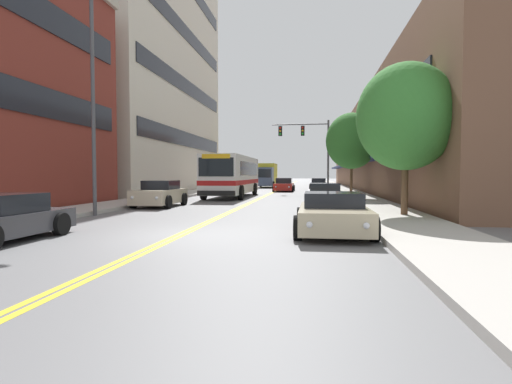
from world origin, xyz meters
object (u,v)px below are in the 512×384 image
object	(u,v)px
car_champagne_parked_left_near	(160,194)
street_tree_right_mid	(352,141)
car_beige_parked_right_foreground	(333,214)
car_white_parked_right_mid	(325,195)
street_tree_right_near	(406,117)
car_slate_blue_parked_right_far	(318,185)
street_tree_right_far	(351,152)
car_red_moving_lead	(284,185)
traffic_signal_mast	(309,142)
city_bus	(233,174)
street_lamp_left_near	(99,83)
box_truck	(267,175)
car_silver_parked_left_far	(238,185)

from	to	relation	value
car_champagne_parked_left_near	street_tree_right_mid	world-z (taller)	street_tree_right_mid
car_champagne_parked_left_near	car_beige_parked_right_foreground	size ratio (longest dim) A/B	0.97
car_white_parked_right_mid	street_tree_right_mid	bearing A→B (deg)	69.81
car_champagne_parked_left_near	street_tree_right_near	xyz separation A→B (m)	(11.69, -4.26, 3.31)
car_slate_blue_parked_right_far	car_champagne_parked_left_near	bearing A→B (deg)	-110.08
street_tree_right_far	street_tree_right_mid	bearing A→B (deg)	-95.33
car_red_moving_lead	street_tree_right_near	distance (m)	25.39
traffic_signal_mast	car_champagne_parked_left_near	bearing A→B (deg)	-114.43
city_bus	car_champagne_parked_left_near	bearing A→B (deg)	-101.89
car_slate_blue_parked_right_far	car_red_moving_lead	xyz separation A→B (m)	(-3.52, -3.98, 0.02)
car_slate_blue_parked_right_far	street_lamp_left_near	xyz separation A→B (m)	(-9.47, -28.98, 4.90)
box_truck	street_tree_right_mid	xyz separation A→B (m)	(8.67, -25.80, 2.35)
car_champagne_parked_left_near	car_white_parked_right_mid	distance (m)	8.98
traffic_signal_mast	car_silver_parked_left_far	bearing A→B (deg)	143.43
car_white_parked_right_mid	street_tree_right_near	distance (m)	7.55
car_champagne_parked_left_near	car_beige_parked_right_foreground	bearing A→B (deg)	-44.84
street_lamp_left_near	traffic_signal_mast	bearing A→B (deg)	69.01
street_lamp_left_near	street_tree_right_far	distance (m)	26.13
car_beige_parked_right_foreground	traffic_signal_mast	bearing A→B (deg)	91.99
car_silver_parked_left_far	car_slate_blue_parked_right_far	world-z (taller)	car_slate_blue_parked_right_far
city_bus	car_white_parked_right_mid	xyz separation A→B (m)	(6.75, -7.84, -1.15)
car_slate_blue_parked_right_far	street_tree_right_near	bearing A→B (deg)	-84.18
car_slate_blue_parked_right_far	street_tree_right_near	size ratio (longest dim) A/B	0.74
street_tree_right_mid	car_white_parked_right_mid	bearing A→B (deg)	-110.19
car_champagne_parked_left_near	traffic_signal_mast	bearing A→B (deg)	65.57
street_tree_right_far	city_bus	bearing A→B (deg)	-139.33
car_beige_parked_right_foreground	street_tree_right_far	bearing A→B (deg)	83.53
city_bus	car_beige_parked_right_foreground	world-z (taller)	city_bus
car_beige_parked_right_foreground	box_truck	xyz separation A→B (m)	(-6.66, 41.56, 1.05)
traffic_signal_mast	car_white_parked_right_mid	bearing A→B (deg)	-86.36
car_silver_parked_left_far	car_white_parked_right_mid	size ratio (longest dim) A/B	0.91
car_silver_parked_left_far	car_white_parked_right_mid	bearing A→B (deg)	-67.38
car_slate_blue_parked_right_far	street_tree_right_mid	size ratio (longest dim) A/B	0.76
city_bus	car_silver_parked_left_far	size ratio (longest dim) A/B	2.44
car_silver_parked_left_far	box_truck	bearing A→B (deg)	78.08
city_bus	street_lamp_left_near	distance (m)	15.32
car_beige_parked_right_foreground	street_tree_right_far	world-z (taller)	street_tree_right_far
car_white_parked_right_mid	street_tree_right_mid	distance (m)	6.53
car_red_moving_lead	street_lamp_left_near	xyz separation A→B (m)	(-5.94, -24.99, 4.88)
car_red_moving_lead	street_tree_right_far	world-z (taller)	street_tree_right_far
street_tree_right_mid	car_silver_parked_left_far	bearing A→B (deg)	124.01
box_truck	street_tree_right_far	distance (m)	17.88
city_bus	car_champagne_parked_left_near	size ratio (longest dim) A/B	2.57
car_slate_blue_parked_right_far	box_truck	size ratio (longest dim) A/B	0.61
car_beige_parked_right_foreground	box_truck	world-z (taller)	box_truck
car_silver_parked_left_far	car_red_moving_lead	xyz separation A→B (m)	(5.31, -2.94, 0.02)
car_red_moving_lead	car_beige_parked_right_foreground	bearing A→B (deg)	-83.18
traffic_signal_mast	street_lamp_left_near	xyz separation A→B (m)	(-8.48, -22.11, 0.73)
car_beige_parked_right_foreground	street_tree_right_mid	bearing A→B (deg)	82.75
box_truck	street_tree_right_mid	distance (m)	27.32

